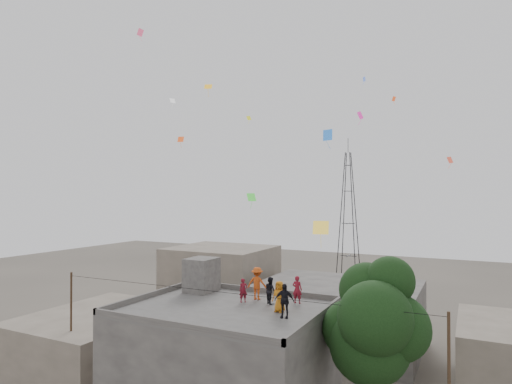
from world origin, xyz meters
TOP-DOWN VIEW (x-y plane):
  - main_building at (0.00, 0.00)m, footprint 10.00×8.00m
  - parapet at (0.00, 0.00)m, footprint 10.00×8.00m
  - stair_head_box at (-3.20, 2.60)m, footprint 1.60×1.80m
  - neighbor_west at (-11.00, 2.00)m, footprint 8.00×10.00m
  - neighbor_north at (2.00, 14.00)m, footprint 12.00×9.00m
  - neighbor_northwest at (-10.00, 16.00)m, footprint 9.00×8.00m
  - tree at (7.37, 0.60)m, footprint 4.90×4.60m
  - utility_line at (0.50, -1.25)m, footprint 20.12×0.62m
  - transmission_tower at (-4.00, 40.00)m, footprint 2.97×2.97m
  - person_red_adult at (2.96, 2.55)m, footprint 0.54×0.36m
  - person_orange_child at (2.80, 0.53)m, footprint 0.79×0.56m
  - person_dark_child at (1.73, 1.81)m, footprint 0.87×0.86m
  - person_dark_adult at (3.41, -0.30)m, footprint 0.99×0.55m
  - person_orange_adult at (0.67, 2.34)m, footprint 1.23×0.81m
  - person_red_child at (0.29, 1.42)m, footprint 0.54×0.55m
  - kites at (0.79, 5.22)m, footprint 19.70×18.33m

SIDE VIEW (x-z plane):
  - neighbor_west at x=-11.00m, z-range 0.00..4.00m
  - neighbor_north at x=2.00m, z-range 0.00..5.00m
  - main_building at x=0.00m, z-range 0.00..6.10m
  - neighbor_northwest at x=-10.00m, z-range 0.00..7.00m
  - utility_line at x=0.50m, z-range 0.13..7.53m
  - tree at x=7.37m, z-range 1.55..10.65m
  - parapet at x=0.00m, z-range 6.10..6.40m
  - person_red_child at x=0.29m, z-range 6.10..7.37m
  - person_dark_child at x=1.73m, z-range 6.10..7.51m
  - person_red_adult at x=2.96m, z-range 6.10..7.56m
  - person_orange_child at x=2.80m, z-range 6.10..7.62m
  - person_dark_adult at x=3.41m, z-range 6.10..7.70m
  - person_orange_adult at x=0.67m, z-range 6.10..7.88m
  - stair_head_box at x=-3.20m, z-range 6.10..8.10m
  - transmission_tower at x=-4.00m, z-range -0.93..19.07m
  - kites at x=0.79m, z-range 9.76..22.13m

